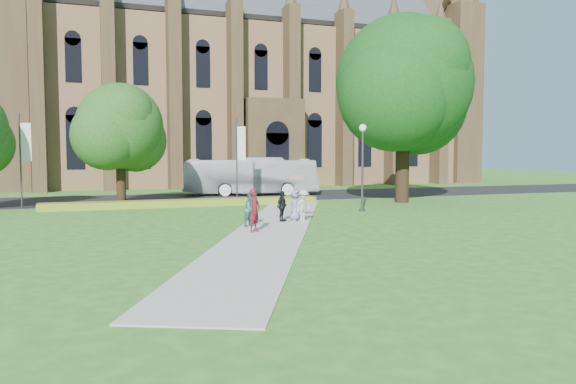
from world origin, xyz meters
name	(u,v)px	position (x,y,z in m)	size (l,w,h in m)	color
ground	(280,231)	(0.00, 0.00, 0.00)	(160.00, 160.00, 0.00)	#2A631D
road	(197,198)	(0.00, 20.00, 0.01)	(160.00, 10.00, 0.02)	black
footpath	(273,228)	(0.00, 1.00, 0.02)	(3.20, 30.00, 0.04)	#B2B2A8
flower_hedge	(186,203)	(-2.00, 13.20, 0.23)	(18.00, 1.40, 0.45)	gold
cathedral	(250,71)	(10.00, 39.73, 12.98)	(52.60, 18.25, 28.00)	brown
streetlamp	(363,157)	(7.50, 6.50, 3.30)	(0.44, 0.44, 5.24)	#38383D
large_tree	(403,84)	(13.00, 11.00, 8.37)	(9.60, 9.60, 13.20)	#332114
street_tree_1	(120,127)	(-6.00, 14.50, 5.22)	(5.60, 5.60, 8.05)	#332114
banner_pole_0	(238,155)	(2.11, 15.20, 3.39)	(0.70, 0.10, 6.00)	#38383D
banner_pole_1	(22,155)	(-11.89, 15.20, 3.39)	(0.70, 0.10, 6.00)	#38383D
tour_coach	(251,176)	(4.80, 21.34, 1.58)	(2.62, 11.20, 3.12)	silver
pedestrian_0	(254,210)	(-1.21, -0.06, 0.99)	(0.69, 0.45, 1.90)	maroon
pedestrian_1	(251,209)	(-0.81, 1.85, 0.85)	(0.78, 0.61, 1.61)	#187969
pedestrian_2	(304,206)	(2.20, 2.67, 0.84)	(1.04, 0.60, 1.61)	#B9B9B9
pedestrian_3	(282,206)	(1.19, 3.12, 0.82)	(0.91, 0.38, 1.55)	black
pedestrian_4	(295,205)	(1.93, 3.20, 0.83)	(0.77, 0.50, 1.57)	slate
parasol	(298,183)	(2.11, 3.30, 1.97)	(0.81, 0.81, 0.72)	#DD9C9E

